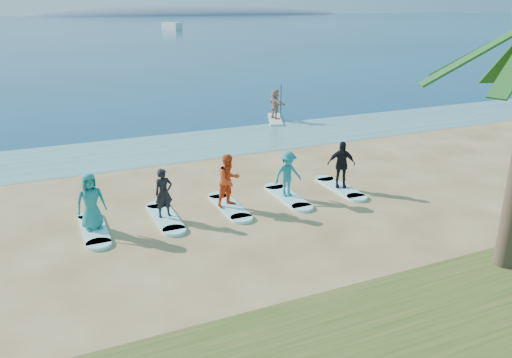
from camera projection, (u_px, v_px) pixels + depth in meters
name	position (u px, v px, depth m)	size (l,w,h in m)	color
ground	(237.00, 246.00, 13.77)	(600.00, 600.00, 0.00)	tan
shallow_water	(151.00, 150.00, 22.80)	(600.00, 600.00, 0.00)	teal
ocean	(38.00, 26.00, 151.39)	(600.00, 600.00, 0.00)	navy
island_ridge	(196.00, 15.00, 308.62)	(220.00, 56.00, 18.00)	slate
paddleboard	(275.00, 119.00, 28.56)	(0.70, 3.00, 0.12)	silver
paddleboarder	(275.00, 104.00, 28.27)	(1.54, 0.49, 1.66)	tan
boat_offshore_b	(172.00, 30.00, 128.48)	(2.21, 5.71, 1.82)	silver
surfboard_0	(94.00, 229.00, 14.65)	(0.70, 2.20, 0.09)	#A4F9FF
student_0	(91.00, 201.00, 14.36)	(0.82, 0.54, 1.69)	#1A7E81
surfboard_1	(165.00, 217.00, 15.48)	(0.70, 2.20, 0.09)	#A4F9FF
student_1	(164.00, 193.00, 15.21)	(0.56, 0.37, 1.53)	black
surfboard_2	(229.00, 207.00, 16.31)	(0.70, 2.20, 0.09)	#A4F9FF
student_2	(229.00, 180.00, 16.01)	(0.84, 0.66, 1.73)	#DD4217
surfboard_3	(287.00, 197.00, 17.14)	(0.70, 2.20, 0.09)	#A4F9FF
student_3	(288.00, 174.00, 16.86)	(1.02, 0.58, 1.58)	teal
surfboard_4	(340.00, 188.00, 17.96)	(0.70, 2.20, 0.09)	#A4F9FF
student_4	(341.00, 164.00, 17.67)	(0.99, 0.41, 1.69)	black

